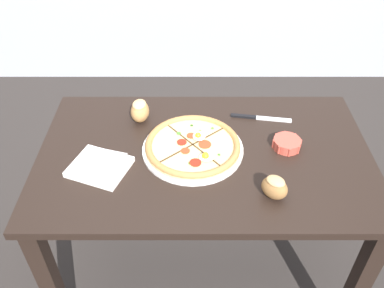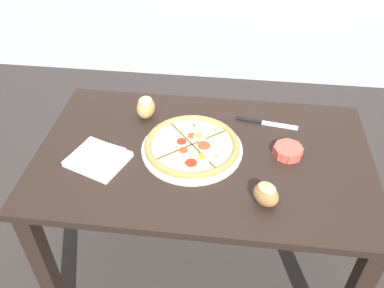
{
  "view_description": "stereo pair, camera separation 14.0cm",
  "coord_description": "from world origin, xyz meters",
  "px_view_note": "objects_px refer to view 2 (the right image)",
  "views": [
    {
      "loc": [
        -0.05,
        -1.12,
        1.75
      ],
      "look_at": [
        -0.04,
        0.01,
        0.78
      ],
      "focal_mm": 38.0,
      "sensor_mm": 36.0,
      "label": 1
    },
    {
      "loc": [
        0.09,
        -1.11,
        1.75
      ],
      "look_at": [
        -0.04,
        0.01,
        0.78
      ],
      "focal_mm": 38.0,
      "sensor_mm": 36.0,
      "label": 2
    }
  ],
  "objects_px": {
    "dining_table": "(203,176)",
    "ramekin_bowl": "(288,151)",
    "napkin_folded": "(98,158)",
    "bread_piece_mid": "(146,107)",
    "bread_piece_near": "(266,194)",
    "knife_main": "(266,123)",
    "pizza": "(192,146)"
  },
  "relations": [
    {
      "from": "napkin_folded",
      "to": "bread_piece_mid",
      "type": "relative_size",
      "value": 2.32
    },
    {
      "from": "pizza",
      "to": "knife_main",
      "type": "height_order",
      "value": "pizza"
    },
    {
      "from": "knife_main",
      "to": "pizza",
      "type": "bearing_deg",
      "value": -135.8
    },
    {
      "from": "pizza",
      "to": "dining_table",
      "type": "bearing_deg",
      "value": -16.48
    },
    {
      "from": "bread_piece_near",
      "to": "knife_main",
      "type": "bearing_deg",
      "value": 88.38
    },
    {
      "from": "pizza",
      "to": "knife_main",
      "type": "relative_size",
      "value": 1.52
    },
    {
      "from": "dining_table",
      "to": "napkin_folded",
      "type": "bearing_deg",
      "value": -166.73
    },
    {
      "from": "dining_table",
      "to": "bread_piece_near",
      "type": "relative_size",
      "value": 11.05
    },
    {
      "from": "dining_table",
      "to": "knife_main",
      "type": "height_order",
      "value": "knife_main"
    },
    {
      "from": "napkin_folded",
      "to": "bread_piece_mid",
      "type": "distance_m",
      "value": 0.31
    },
    {
      "from": "pizza",
      "to": "bread_piece_mid",
      "type": "xyz_separation_m",
      "value": [
        -0.21,
        0.19,
        0.03
      ]
    },
    {
      "from": "dining_table",
      "to": "ramekin_bowl",
      "type": "relative_size",
      "value": 11.21
    },
    {
      "from": "dining_table",
      "to": "bread_piece_near",
      "type": "height_order",
      "value": "bread_piece_near"
    },
    {
      "from": "dining_table",
      "to": "napkin_folded",
      "type": "distance_m",
      "value": 0.41
    },
    {
      "from": "napkin_folded",
      "to": "bread_piece_near",
      "type": "xyz_separation_m",
      "value": [
        0.59,
        -0.13,
        0.03
      ]
    },
    {
      "from": "napkin_folded",
      "to": "knife_main",
      "type": "relative_size",
      "value": 0.97
    },
    {
      "from": "bread_piece_mid",
      "to": "napkin_folded",
      "type": "bearing_deg",
      "value": -111.88
    },
    {
      "from": "dining_table",
      "to": "ramekin_bowl",
      "type": "xyz_separation_m",
      "value": [
        0.31,
        0.03,
        0.14
      ]
    },
    {
      "from": "ramekin_bowl",
      "to": "knife_main",
      "type": "bearing_deg",
      "value": 112.67
    },
    {
      "from": "bread_piece_mid",
      "to": "pizza",
      "type": "bearing_deg",
      "value": -41.66
    },
    {
      "from": "bread_piece_near",
      "to": "bread_piece_mid",
      "type": "relative_size",
      "value": 1.08
    },
    {
      "from": "knife_main",
      "to": "dining_table",
      "type": "bearing_deg",
      "value": -129.16
    },
    {
      "from": "pizza",
      "to": "bread_piece_mid",
      "type": "relative_size",
      "value": 3.64
    },
    {
      "from": "pizza",
      "to": "bread_piece_mid",
      "type": "distance_m",
      "value": 0.28
    },
    {
      "from": "dining_table",
      "to": "bread_piece_near",
      "type": "distance_m",
      "value": 0.35
    },
    {
      "from": "bread_piece_near",
      "to": "knife_main",
      "type": "xyz_separation_m",
      "value": [
        0.01,
        0.42,
        -0.04
      ]
    },
    {
      "from": "pizza",
      "to": "napkin_folded",
      "type": "distance_m",
      "value": 0.34
    },
    {
      "from": "bread_piece_near",
      "to": "napkin_folded",
      "type": "bearing_deg",
      "value": 167.81
    },
    {
      "from": "pizza",
      "to": "knife_main",
      "type": "xyz_separation_m",
      "value": [
        0.27,
        0.2,
        -0.02
      ]
    },
    {
      "from": "dining_table",
      "to": "knife_main",
      "type": "distance_m",
      "value": 0.33
    },
    {
      "from": "dining_table",
      "to": "bread_piece_mid",
      "type": "distance_m",
      "value": 0.37
    },
    {
      "from": "bread_piece_near",
      "to": "dining_table",
      "type": "bearing_deg",
      "value": 135.49
    }
  ]
}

